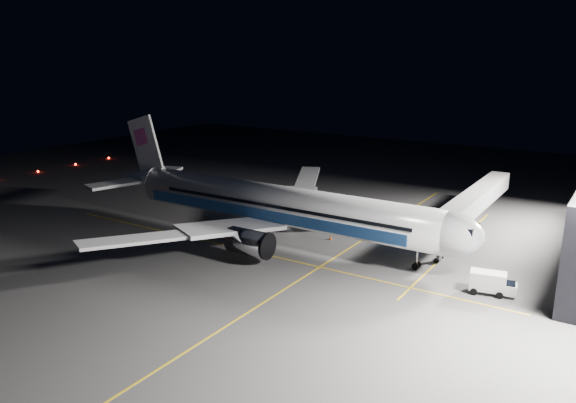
% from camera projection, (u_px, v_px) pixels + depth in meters
% --- Properties ---
extents(ground, '(200.00, 200.00, 0.00)m').
position_uv_depth(ground, '(280.00, 240.00, 80.92)').
color(ground, '#4C4C4F').
rests_on(ground, ground).
extents(guide_line_main, '(0.25, 80.00, 0.01)m').
position_uv_depth(guide_line_main, '(341.00, 253.00, 75.72)').
color(guide_line_main, gold).
rests_on(guide_line_main, ground).
extents(guide_line_cross, '(70.00, 0.25, 0.01)m').
position_uv_depth(guide_line_cross, '(255.00, 252.00, 76.04)').
color(guide_line_cross, gold).
rests_on(guide_line_cross, ground).
extents(guide_line_side, '(0.25, 40.00, 0.01)m').
position_uv_depth(guide_line_side, '(452.00, 248.00, 77.61)').
color(guide_line_side, gold).
rests_on(guide_line_side, ground).
extents(airliner, '(61.48, 54.22, 16.64)m').
position_uv_depth(airliner, '(273.00, 205.00, 80.15)').
color(airliner, silver).
rests_on(airliner, ground).
extents(jet_bridge, '(3.60, 34.40, 6.30)m').
position_uv_depth(jet_bridge, '(471.00, 204.00, 82.99)').
color(jet_bridge, '#B2B2B7').
rests_on(jet_bridge, ground).
extents(service_truck, '(5.29, 2.93, 2.56)m').
position_uv_depth(service_truck, '(492.00, 283.00, 62.62)').
color(service_truck, white).
rests_on(service_truck, ground).
extents(baggage_tug, '(2.55, 2.30, 1.53)m').
position_uv_depth(baggage_tug, '(285.00, 214.00, 91.34)').
color(baggage_tug, black).
rests_on(baggage_tug, ground).
extents(safety_cone_a, '(0.36, 0.36, 0.54)m').
position_uv_depth(safety_cone_a, '(320.00, 220.00, 89.75)').
color(safety_cone_a, '#DE4A09').
rests_on(safety_cone_a, ground).
extents(safety_cone_b, '(0.42, 0.42, 0.63)m').
position_uv_depth(safety_cone_b, '(331.00, 237.00, 81.20)').
color(safety_cone_b, '#DE4A09').
rests_on(safety_cone_b, ground).
extents(safety_cone_c, '(0.35, 0.35, 0.53)m').
position_uv_depth(safety_cone_c, '(337.00, 217.00, 91.26)').
color(safety_cone_c, '#DE4A09').
rests_on(safety_cone_c, ground).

